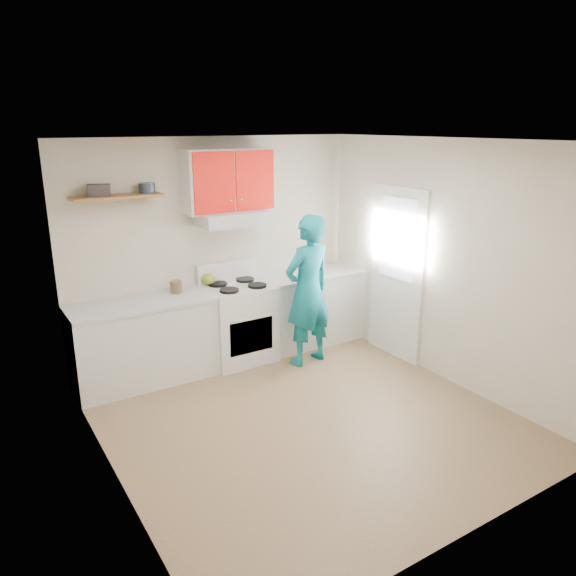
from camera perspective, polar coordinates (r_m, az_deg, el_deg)
floor at (r=5.45m, az=1.80°, el=-13.35°), size 3.80×3.80×0.00m
ceiling at (r=4.72m, az=2.10°, el=15.12°), size 3.60×3.80×0.04m
back_wall at (r=6.54m, az=-7.46°, el=3.96°), size 3.60×0.04×2.60m
front_wall at (r=3.62m, az=19.20°, el=-7.62°), size 3.60×0.04×2.60m
left_wall at (r=4.24m, az=-18.70°, el=-3.95°), size 0.04×3.80×2.60m
right_wall at (r=6.09m, az=16.12°, el=2.48°), size 0.04×3.80×2.60m
door at (r=6.61m, az=11.30°, el=1.46°), size 0.05×0.85×2.05m
door_glass at (r=6.49m, az=11.34°, el=5.04°), size 0.01×0.55×0.95m
counter_left at (r=6.17m, az=-14.78°, el=-5.55°), size 1.52×0.60×0.90m
counter_right at (r=7.06m, az=2.25°, el=-2.11°), size 1.32×0.60×0.90m
stove at (r=6.54m, az=-5.18°, el=-3.66°), size 0.76×0.65×0.92m
range_hood at (r=6.31m, az=-5.92°, el=7.20°), size 0.76×0.44×0.15m
upper_cabinets at (r=6.30m, az=-6.26°, el=11.08°), size 1.02×0.33×0.70m
shelf at (r=5.89m, az=-17.41°, el=9.05°), size 0.90×0.30×0.04m
books at (r=5.86m, az=-19.09°, el=9.60°), size 0.25×0.21×0.11m
tin at (r=5.98m, az=-14.50°, el=10.06°), size 0.17×0.17×0.10m
kettle at (r=6.45m, az=-8.35°, el=0.92°), size 0.19×0.19×0.14m
crock at (r=6.21m, az=-11.58°, el=0.02°), size 0.17×0.17×0.16m
cutting_board at (r=6.79m, az=1.87°, el=1.18°), size 0.36×0.28×0.02m
silicone_mat at (r=7.07m, az=5.26°, el=1.71°), size 0.31×0.26×0.01m
person at (r=6.30m, az=2.08°, el=-0.28°), size 0.70×0.51×1.77m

